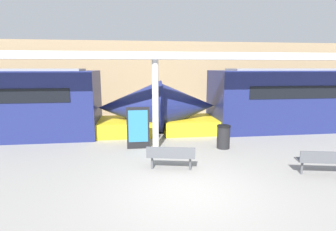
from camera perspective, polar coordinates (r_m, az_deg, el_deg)
The scene contains 9 objects.
ground_plane at distance 7.28m, azimuth 4.57°, elevation -16.15°, with size 60.00×60.00×0.00m, color gray.
station_wall at distance 18.24m, azimuth -3.05°, elevation 8.04°, with size 56.00×0.20×5.00m, color #9E8460.
train_left at distance 16.98m, azimuth 32.39°, elevation 2.92°, with size 19.51×2.93×3.20m.
bench_near at distance 8.42m, azimuth 0.64°, elevation -8.63°, with size 1.59×0.75×0.81m.
bench_far at distance 9.34m, azimuth 31.39°, elevation -8.25°, with size 1.78×0.79×0.81m.
trash_bin at distance 10.92m, azimuth 11.98°, elevation -4.54°, with size 0.55×0.55×0.95m.
poster_board at distance 10.59m, azimuth -6.51°, elevation -2.69°, with size 0.91×0.07×1.70m.
support_column_near at distance 10.43m, azimuth -2.75°, elevation 2.29°, with size 0.26×0.26×3.56m, color silver.
canopy_beam at distance 10.34m, azimuth -2.84°, elevation 12.87°, with size 28.00×0.60×0.28m, color #B7B7BC.
Camera 1 is at (-1.39, -6.37, 3.25)m, focal length 28.00 mm.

